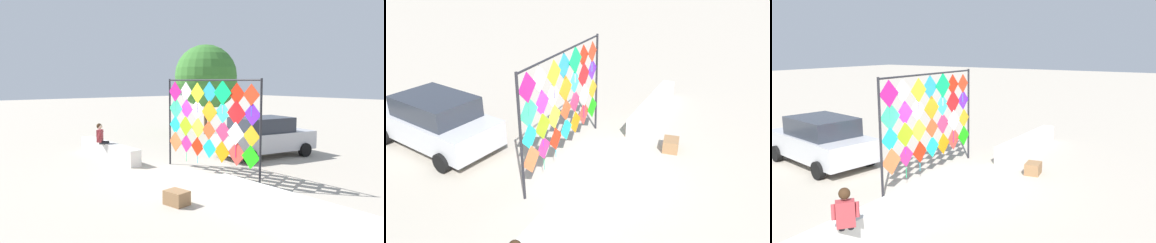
# 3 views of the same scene
# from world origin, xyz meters

# --- Properties ---
(ground) EXTENTS (120.00, 120.00, 0.00)m
(ground) POSITION_xyz_m (0.00, 0.00, 0.00)
(ground) COLOR #ADA393
(plaza_ledge_right) EXTENTS (4.71, 0.47, 0.65)m
(plaza_ledge_right) POSITION_xyz_m (4.69, -0.22, 0.32)
(plaza_ledge_right) COLOR silver
(plaza_ledge_right) RESTS_ON ground
(kite_display_rack) EXTENTS (4.65, 0.16, 3.34)m
(kite_display_rack) POSITION_xyz_m (0.25, 1.17, 2.00)
(kite_display_rack) COLOR #232328
(kite_display_rack) RESTS_ON ground
(parked_car) EXTENTS (2.61, 4.62, 1.70)m
(parked_car) POSITION_xyz_m (-0.86, 5.23, 0.86)
(parked_car) COLOR #B7B7BC
(parked_car) RESTS_ON ground
(cardboard_box_small) EXTENTS (0.67, 0.56, 0.38)m
(cardboard_box_small) POSITION_xyz_m (2.14, -1.55, 0.19)
(cardboard_box_small) COLOR olive
(cardboard_box_small) RESTS_ON ground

